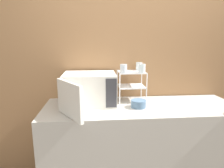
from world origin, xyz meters
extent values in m
cube|color=#9E7047|center=(0.00, 0.73, 1.30)|extent=(8.00, 0.06, 2.60)
cube|color=#B7B2A8|center=(0.00, 0.34, 0.46)|extent=(1.99, 0.69, 0.92)
cube|color=silver|center=(-0.53, 0.47, 1.08)|extent=(0.53, 0.40, 0.33)
cube|color=#B7B2A8|center=(-0.59, 0.27, 1.08)|extent=(0.38, 0.01, 0.28)
cube|color=#333338|center=(-0.32, 0.26, 1.08)|extent=(0.11, 0.01, 0.29)
cube|color=silver|center=(-0.69, 0.09, 1.08)|extent=(0.25, 0.36, 0.31)
cylinder|color=white|center=(-0.22, 0.41, 1.08)|extent=(0.01, 0.01, 0.33)
cylinder|color=white|center=(0.07, 0.41, 1.08)|extent=(0.01, 0.01, 0.33)
cylinder|color=white|center=(-0.22, 0.65, 1.08)|extent=(0.01, 0.01, 0.33)
cylinder|color=white|center=(0.07, 0.65, 1.08)|extent=(0.01, 0.01, 0.33)
cube|color=white|center=(-0.08, 0.53, 1.08)|extent=(0.28, 0.24, 0.01)
cube|color=white|center=(-0.08, 0.53, 1.24)|extent=(0.28, 0.24, 0.01)
cylinder|color=silver|center=(-0.17, 0.46, 1.29)|extent=(0.07, 0.07, 0.09)
cylinder|color=silver|center=(0.02, 0.61, 1.29)|extent=(0.07, 0.07, 0.09)
cylinder|color=silver|center=(0.02, 0.45, 1.29)|extent=(0.07, 0.07, 0.09)
cylinder|color=slate|center=(-0.04, 0.30, 0.92)|extent=(0.08, 0.08, 0.01)
cylinder|color=slate|center=(-0.04, 0.30, 0.96)|extent=(0.15, 0.15, 0.08)
camera|label=1|loc=(-0.47, -1.57, 1.58)|focal=32.00mm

